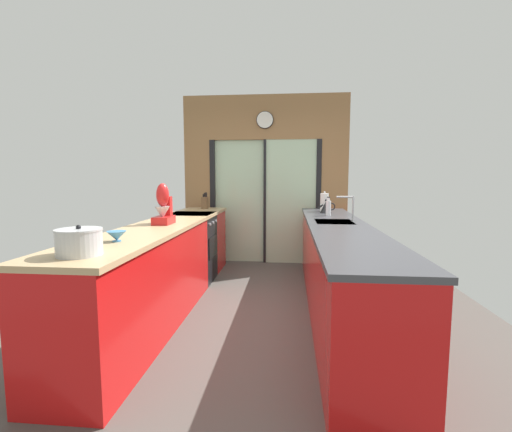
% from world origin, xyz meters
% --- Properties ---
extents(ground_plane, '(5.04, 7.60, 0.02)m').
position_xyz_m(ground_plane, '(0.00, 0.60, -0.01)').
color(ground_plane, '#4C4742').
extents(back_wall_unit, '(2.64, 0.12, 2.70)m').
position_xyz_m(back_wall_unit, '(0.00, 2.40, 1.52)').
color(back_wall_unit, olive).
rests_on(back_wall_unit, ground_plane).
extents(left_counter_run, '(0.62, 3.80, 0.92)m').
position_xyz_m(left_counter_run, '(-0.91, 0.13, 0.47)').
color(left_counter_run, red).
rests_on(left_counter_run, ground_plane).
extents(right_counter_run, '(0.62, 3.80, 0.92)m').
position_xyz_m(right_counter_run, '(0.91, 0.30, 0.46)').
color(right_counter_run, red).
rests_on(right_counter_run, ground_plane).
extents(sink_faucet, '(0.19, 0.02, 0.28)m').
position_xyz_m(sink_faucet, '(1.06, 0.55, 1.10)').
color(sink_faucet, '#B7BABC').
rests_on(sink_faucet, right_counter_run).
extents(oven_range, '(0.60, 0.60, 0.92)m').
position_xyz_m(oven_range, '(-0.91, 1.25, 0.46)').
color(oven_range, black).
rests_on(oven_range, ground_plane).
extents(mixing_bowl, '(0.14, 0.14, 0.08)m').
position_xyz_m(mixing_bowl, '(-0.89, -0.83, 0.96)').
color(mixing_bowl, teal).
rests_on(mixing_bowl, left_counter_run).
extents(knife_block, '(0.08, 0.14, 0.25)m').
position_xyz_m(knife_block, '(-0.89, 1.96, 1.01)').
color(knife_block, brown).
rests_on(knife_block, left_counter_run).
extents(stand_mixer, '(0.17, 0.27, 0.42)m').
position_xyz_m(stand_mixer, '(-0.89, 0.17, 1.08)').
color(stand_mixer, red).
rests_on(stand_mixer, left_counter_run).
extents(stock_pot, '(0.28, 0.28, 0.19)m').
position_xyz_m(stock_pot, '(-0.89, -1.31, 1.00)').
color(stock_pot, '#B7BABC').
rests_on(stock_pot, left_counter_run).
extents(kettle, '(0.24, 0.16, 0.19)m').
position_xyz_m(kettle, '(0.89, 1.47, 1.00)').
color(kettle, black).
rests_on(kettle, right_counter_run).
extents(soap_bottle, '(0.06, 0.06, 0.24)m').
position_xyz_m(soap_bottle, '(0.89, 1.16, 1.02)').
color(soap_bottle, silver).
rests_on(soap_bottle, right_counter_run).
extents(paper_towel_roll, '(0.13, 0.13, 0.28)m').
position_xyz_m(paper_towel_roll, '(0.89, 1.70, 1.05)').
color(paper_towel_roll, '#B7BABC').
rests_on(paper_towel_roll, right_counter_run).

